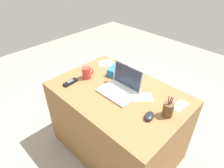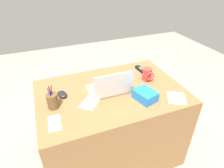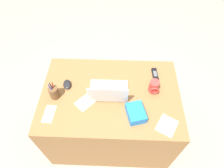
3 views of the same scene
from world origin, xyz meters
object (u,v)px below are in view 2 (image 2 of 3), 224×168
(computer_mouse, at_px, (62,94))
(cordless_phone, at_px, (141,70))
(laptop, at_px, (110,88))
(snack_bag, at_px, (145,95))
(pen_holder, at_px, (53,101))
(coffee_mug_white, at_px, (147,74))

(computer_mouse, bearing_deg, cordless_phone, 175.51)
(laptop, height_order, snack_bag, laptop)
(pen_holder, bearing_deg, snack_bag, 166.96)
(computer_mouse, distance_m, pen_holder, 0.14)
(laptop, xyz_separation_m, pen_holder, (0.43, 0.03, 0.01))
(pen_holder, height_order, snack_bag, pen_holder)
(cordless_phone, distance_m, snack_bag, 0.45)
(computer_mouse, height_order, snack_bag, snack_bag)
(coffee_mug_white, distance_m, snack_bag, 0.29)
(laptop, height_order, coffee_mug_white, laptop)
(coffee_mug_white, bearing_deg, pen_holder, 6.31)
(cordless_phone, bearing_deg, snack_bag, 65.20)
(cordless_phone, distance_m, pen_holder, 0.88)
(coffee_mug_white, xyz_separation_m, snack_bag, (0.16, 0.24, -0.02))
(cordless_phone, relative_size, snack_bag, 0.86)
(computer_mouse, distance_m, coffee_mug_white, 0.73)
(laptop, height_order, computer_mouse, laptop)
(pen_holder, relative_size, snack_bag, 1.09)
(computer_mouse, height_order, cordless_phone, computer_mouse)
(laptop, distance_m, snack_bag, 0.28)
(snack_bag, bearing_deg, cordless_phone, -114.80)
(laptop, xyz_separation_m, coffee_mug_white, (-0.37, -0.06, 0.01))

